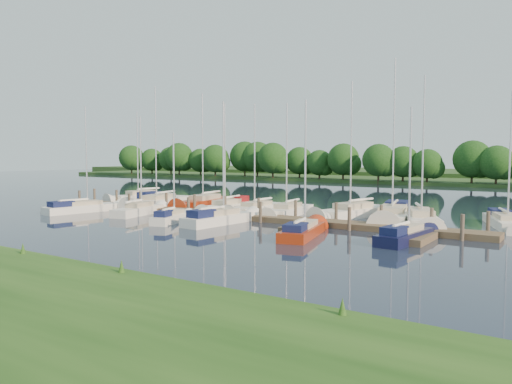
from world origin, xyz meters
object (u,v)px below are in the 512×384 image
Objects in this scene: dock at (227,216)px; sailboat_n_5 at (256,210)px; motorboat at (149,201)px; sailboat_s_2 at (172,218)px; sailboat_n_0 at (140,199)px.

dock is 4.02× the size of sailboat_n_5.
sailboat_s_2 reaches higher than motorboat.
sailboat_n_5 is at bearing 174.98° from motorboat.
dock is at bearing 47.56° from sailboat_s_2.
sailboat_n_5 is (-0.28, 4.60, 0.07)m from dock.
sailboat_s_2 is at bearing 139.65° from motorboat.
sailboat_n_0 is 1.87× the size of motorboat.
sailboat_s_2 is at bearing 79.79° from sailboat_n_5.
dock is 4.61m from sailboat_n_5.
sailboat_n_0 is (-17.34, 6.88, 0.08)m from dock.
sailboat_n_5 is 1.39× the size of sailboat_s_2.
motorboat is 0.55× the size of sailboat_n_5.
sailboat_n_0 is at bearing -6.55° from sailboat_n_5.
sailboat_s_2 is at bearing -115.77° from dock.
motorboat is at bearing 160.25° from dock.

